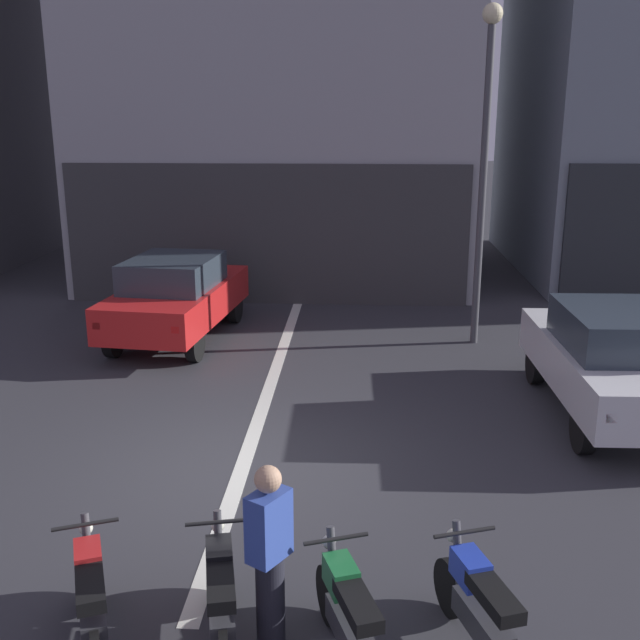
{
  "coord_description": "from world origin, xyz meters",
  "views": [
    {
      "loc": [
        1.46,
        -8.43,
        4.34
      ],
      "look_at": [
        0.87,
        2.0,
        1.4
      ],
      "focal_mm": 41.92,
      "sensor_mm": 36.0,
      "label": 1
    }
  ],
  "objects_px": {
    "car_red_crossing_near": "(176,295)",
    "motorcycle_blue_row_right_mid": "(479,608)",
    "motorcycle_green_row_centre": "(348,616)",
    "person_by_motorcycles": "(270,558)",
    "car_white_parked_kerbside": "(615,358)",
    "street_lamp": "(485,142)",
    "motorcycle_red_row_leftmost": "(92,598)",
    "motorcycle_black_row_left_mid": "(221,596)"
  },
  "relations": [
    {
      "from": "motorcycle_green_row_centre",
      "to": "motorcycle_blue_row_right_mid",
      "type": "bearing_deg",
      "value": 8.43
    },
    {
      "from": "street_lamp",
      "to": "motorcycle_red_row_leftmost",
      "type": "relative_size",
      "value": 3.89
    },
    {
      "from": "car_white_parked_kerbside",
      "to": "motorcycle_green_row_centre",
      "type": "xyz_separation_m",
      "value": [
        -3.74,
        -5.36,
        -0.43
      ]
    },
    {
      "from": "motorcycle_blue_row_right_mid",
      "to": "person_by_motorcycles",
      "type": "relative_size",
      "value": 0.96
    },
    {
      "from": "car_red_crossing_near",
      "to": "motorcycle_green_row_centre",
      "type": "height_order",
      "value": "car_red_crossing_near"
    },
    {
      "from": "motorcycle_black_row_left_mid",
      "to": "car_red_crossing_near",
      "type": "bearing_deg",
      "value": 105.91
    },
    {
      "from": "car_white_parked_kerbside",
      "to": "motorcycle_black_row_left_mid",
      "type": "bearing_deg",
      "value": -132.88
    },
    {
      "from": "car_white_parked_kerbside",
      "to": "person_by_motorcycles",
      "type": "relative_size",
      "value": 2.48
    },
    {
      "from": "car_red_crossing_near",
      "to": "motorcycle_black_row_left_mid",
      "type": "bearing_deg",
      "value": -74.09
    },
    {
      "from": "car_white_parked_kerbside",
      "to": "motorcycle_green_row_centre",
      "type": "bearing_deg",
      "value": -124.93
    },
    {
      "from": "street_lamp",
      "to": "person_by_motorcycles",
      "type": "distance_m",
      "value": 9.66
    },
    {
      "from": "car_white_parked_kerbside",
      "to": "person_by_motorcycles",
      "type": "height_order",
      "value": "person_by_motorcycles"
    },
    {
      "from": "street_lamp",
      "to": "motorcycle_blue_row_right_mid",
      "type": "xyz_separation_m",
      "value": [
        -1.2,
        -8.73,
        -3.32
      ]
    },
    {
      "from": "person_by_motorcycles",
      "to": "motorcycle_black_row_left_mid",
      "type": "bearing_deg",
      "value": 175.71
    },
    {
      "from": "car_red_crossing_near",
      "to": "street_lamp",
      "type": "height_order",
      "value": "street_lamp"
    },
    {
      "from": "motorcycle_green_row_centre",
      "to": "person_by_motorcycles",
      "type": "xyz_separation_m",
      "value": [
        -0.64,
        0.16,
        0.4
      ]
    },
    {
      "from": "car_red_crossing_near",
      "to": "motorcycle_blue_row_right_mid",
      "type": "bearing_deg",
      "value": -62.11
    },
    {
      "from": "motorcycle_red_row_leftmost",
      "to": "motorcycle_green_row_centre",
      "type": "height_order",
      "value": "same"
    },
    {
      "from": "car_red_crossing_near",
      "to": "motorcycle_black_row_left_mid",
      "type": "xyz_separation_m",
      "value": [
        2.45,
        -8.6,
        -0.43
      ]
    },
    {
      "from": "car_red_crossing_near",
      "to": "street_lamp",
      "type": "relative_size",
      "value": 0.7
    },
    {
      "from": "person_by_motorcycles",
      "to": "street_lamp",
      "type": "bearing_deg",
      "value": 71.59
    },
    {
      "from": "motorcycle_red_row_leftmost",
      "to": "motorcycle_green_row_centre",
      "type": "bearing_deg",
      "value": -2.85
    },
    {
      "from": "motorcycle_green_row_centre",
      "to": "car_red_crossing_near",
      "type": "bearing_deg",
      "value": 111.76
    },
    {
      "from": "motorcycle_red_row_leftmost",
      "to": "motorcycle_black_row_left_mid",
      "type": "distance_m",
      "value": 1.07
    },
    {
      "from": "car_red_crossing_near",
      "to": "car_white_parked_kerbside",
      "type": "distance_m",
      "value": 8.03
    },
    {
      "from": "street_lamp",
      "to": "motorcycle_red_row_leftmost",
      "type": "xyz_separation_m",
      "value": [
        -4.38,
        -8.78,
        -3.32
      ]
    },
    {
      "from": "motorcycle_red_row_leftmost",
      "to": "person_by_motorcycles",
      "type": "distance_m",
      "value": 1.53
    },
    {
      "from": "car_white_parked_kerbside",
      "to": "car_red_crossing_near",
      "type": "bearing_deg",
      "value": 154.67
    },
    {
      "from": "car_white_parked_kerbside",
      "to": "street_lamp",
      "type": "height_order",
      "value": "street_lamp"
    },
    {
      "from": "motorcycle_green_row_centre",
      "to": "motorcycle_blue_row_right_mid",
      "type": "distance_m",
      "value": 1.07
    },
    {
      "from": "car_white_parked_kerbside",
      "to": "motorcycle_red_row_leftmost",
      "type": "relative_size",
      "value": 2.62
    },
    {
      "from": "car_white_parked_kerbside",
      "to": "street_lamp",
      "type": "distance_m",
      "value": 4.8
    },
    {
      "from": "motorcycle_blue_row_right_mid",
      "to": "car_red_crossing_near",
      "type": "bearing_deg",
      "value": 117.89
    },
    {
      "from": "car_red_crossing_near",
      "to": "motorcycle_red_row_leftmost",
      "type": "bearing_deg",
      "value": -80.91
    },
    {
      "from": "motorcycle_black_row_left_mid",
      "to": "person_by_motorcycles",
      "type": "bearing_deg",
      "value": -4.29
    },
    {
      "from": "motorcycle_red_row_leftmost",
      "to": "motorcycle_blue_row_right_mid",
      "type": "bearing_deg",
      "value": 0.93
    },
    {
      "from": "car_red_crossing_near",
      "to": "motorcycle_blue_row_right_mid",
      "type": "xyz_separation_m",
      "value": [
        4.57,
        -8.64,
        -0.43
      ]
    },
    {
      "from": "motorcycle_blue_row_right_mid",
      "to": "person_by_motorcycles",
      "type": "xyz_separation_m",
      "value": [
        -1.7,
        0.0,
        0.4
      ]
    },
    {
      "from": "car_red_crossing_near",
      "to": "car_white_parked_kerbside",
      "type": "height_order",
      "value": "same"
    },
    {
      "from": "car_red_crossing_near",
      "to": "motorcycle_green_row_centre",
      "type": "bearing_deg",
      "value": -68.24
    },
    {
      "from": "street_lamp",
      "to": "person_by_motorcycles",
      "type": "relative_size",
      "value": 3.67
    },
    {
      "from": "car_red_crossing_near",
      "to": "motorcycle_black_row_left_mid",
      "type": "relative_size",
      "value": 2.59
    }
  ]
}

